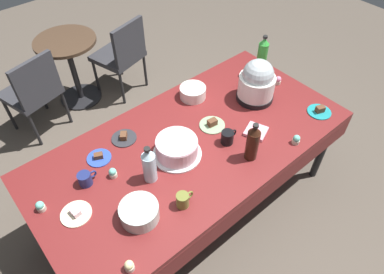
{
  "coord_description": "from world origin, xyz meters",
  "views": [
    {
      "loc": [
        -1.03,
        -1.21,
        2.47
      ],
      "look_at": [
        0.0,
        0.0,
        0.8
      ],
      "focal_mm": 32.22,
      "sensor_mm": 36.0,
      "label": 1
    }
  ],
  "objects_px": {
    "coffee_mug_navy": "(85,179)",
    "round_cafe_table": "(70,59)",
    "slow_cooker": "(257,82)",
    "soda_bottle_water": "(149,165)",
    "coffee_mug_olive": "(183,200)",
    "coffee_mug_black": "(228,137)",
    "soda_bottle_cola": "(253,143)",
    "cupcake_rose": "(296,140)",
    "cupcake_cocoa": "(278,80)",
    "cupcake_berry": "(129,266)",
    "glass_salad_bowl": "(139,212)",
    "maroon_chair_left": "(33,90)",
    "frosted_layer_cake": "(177,148)",
    "soda_bottle_lime_soda": "(262,57)",
    "ceramic_snack_bowl": "(193,92)",
    "potluck_table": "(192,148)",
    "dessert_plate_sage": "(212,124)",
    "dessert_plate_cobalt": "(99,157)",
    "cupcake_vanilla": "(40,206)",
    "maroon_chair_right": "(122,53)",
    "dessert_plate_teal": "(319,111)",
    "dessert_plate_charcoal": "(124,137)",
    "cupcake_lemon": "(113,173)",
    "dessert_plate_cream": "(76,213)"
  },
  "relations": [
    {
      "from": "dessert_plate_sage",
      "to": "soda_bottle_water",
      "type": "distance_m",
      "value": 0.62
    },
    {
      "from": "glass_salad_bowl",
      "to": "maroon_chair_left",
      "type": "bearing_deg",
      "value": 88.03
    },
    {
      "from": "potluck_table",
      "to": "frosted_layer_cake",
      "type": "relative_size",
      "value": 6.8
    },
    {
      "from": "cupcake_rose",
      "to": "coffee_mug_olive",
      "type": "relative_size",
      "value": 0.58
    },
    {
      "from": "dessert_plate_charcoal",
      "to": "maroon_chair_right",
      "type": "height_order",
      "value": "maroon_chair_right"
    },
    {
      "from": "ceramic_snack_bowl",
      "to": "soda_bottle_lime_soda",
      "type": "relative_size",
      "value": 0.58
    },
    {
      "from": "slow_cooker",
      "to": "soda_bottle_water",
      "type": "height_order",
      "value": "slow_cooker"
    },
    {
      "from": "cupcake_rose",
      "to": "coffee_mug_black",
      "type": "xyz_separation_m",
      "value": [
        -0.35,
        0.31,
        0.02
      ]
    },
    {
      "from": "coffee_mug_navy",
      "to": "round_cafe_table",
      "type": "relative_size",
      "value": 0.17
    },
    {
      "from": "cupcake_vanilla",
      "to": "glass_salad_bowl",
      "type": "bearing_deg",
      "value": -45.05
    },
    {
      "from": "cupcake_rose",
      "to": "coffee_mug_olive",
      "type": "distance_m",
      "value": 0.9
    },
    {
      "from": "cupcake_rose",
      "to": "cupcake_cocoa",
      "type": "bearing_deg",
      "value": 50.5
    },
    {
      "from": "soda_bottle_cola",
      "to": "maroon_chair_right",
      "type": "relative_size",
      "value": 0.34
    },
    {
      "from": "cupcake_berry",
      "to": "soda_bottle_lime_soda",
      "type": "xyz_separation_m",
      "value": [
        1.74,
        0.69,
        0.13
      ]
    },
    {
      "from": "cupcake_berry",
      "to": "coffee_mug_olive",
      "type": "relative_size",
      "value": 0.58
    },
    {
      "from": "dessert_plate_charcoal",
      "to": "coffee_mug_olive",
      "type": "bearing_deg",
      "value": -92.1
    },
    {
      "from": "potluck_table",
      "to": "coffee_mug_olive",
      "type": "distance_m",
      "value": 0.51
    },
    {
      "from": "dessert_plate_cobalt",
      "to": "coffee_mug_olive",
      "type": "height_order",
      "value": "coffee_mug_olive"
    },
    {
      "from": "dessert_plate_cobalt",
      "to": "soda_bottle_lime_soda",
      "type": "xyz_separation_m",
      "value": [
        1.49,
        -0.05,
        0.15
      ]
    },
    {
      "from": "cupcake_cocoa",
      "to": "cupcake_berry",
      "type": "height_order",
      "value": "same"
    },
    {
      "from": "potluck_table",
      "to": "dessert_plate_sage",
      "type": "height_order",
      "value": "dessert_plate_sage"
    },
    {
      "from": "cupcake_berry",
      "to": "dessert_plate_cobalt",
      "type": "bearing_deg",
      "value": 71.5
    },
    {
      "from": "maroon_chair_left",
      "to": "cupcake_lemon",
      "type": "bearing_deg",
      "value": -91.05
    },
    {
      "from": "soda_bottle_cola",
      "to": "coffee_mug_olive",
      "type": "xyz_separation_m",
      "value": [
        -0.56,
        0.0,
        -0.09
      ]
    },
    {
      "from": "dessert_plate_sage",
      "to": "maroon_chair_right",
      "type": "height_order",
      "value": "maroon_chair_right"
    },
    {
      "from": "cupcake_berry",
      "to": "maroon_chair_left",
      "type": "height_order",
      "value": "maroon_chair_left"
    },
    {
      "from": "coffee_mug_olive",
      "to": "cupcake_lemon",
      "type": "bearing_deg",
      "value": 114.42
    },
    {
      "from": "maroon_chair_left",
      "to": "round_cafe_table",
      "type": "height_order",
      "value": "maroon_chair_left"
    },
    {
      "from": "potluck_table",
      "to": "frosted_layer_cake",
      "type": "distance_m",
      "value": 0.19
    },
    {
      "from": "cupcake_berry",
      "to": "maroon_chair_right",
      "type": "height_order",
      "value": "maroon_chair_right"
    },
    {
      "from": "soda_bottle_cola",
      "to": "cupcake_rose",
      "type": "bearing_deg",
      "value": -19.5
    },
    {
      "from": "coffee_mug_black",
      "to": "dessert_plate_cream",
      "type": "bearing_deg",
      "value": 171.62
    },
    {
      "from": "soda_bottle_water",
      "to": "dessert_plate_cobalt",
      "type": "bearing_deg",
      "value": 115.34
    },
    {
      "from": "glass_salad_bowl",
      "to": "cupcake_cocoa",
      "type": "relative_size",
      "value": 3.3
    },
    {
      "from": "soda_bottle_water",
      "to": "coffee_mug_black",
      "type": "distance_m",
      "value": 0.58
    },
    {
      "from": "dessert_plate_charcoal",
      "to": "dessert_plate_teal",
      "type": "bearing_deg",
      "value": -29.54
    },
    {
      "from": "ceramic_snack_bowl",
      "to": "maroon_chair_right",
      "type": "height_order",
      "value": "maroon_chair_right"
    },
    {
      "from": "coffee_mug_olive",
      "to": "dessert_plate_cobalt",
      "type": "bearing_deg",
      "value": 107.36
    },
    {
      "from": "dessert_plate_sage",
      "to": "cupcake_cocoa",
      "type": "xyz_separation_m",
      "value": [
        0.73,
        0.01,
        0.02
      ]
    },
    {
      "from": "dessert_plate_sage",
      "to": "maroon_chair_right",
      "type": "xyz_separation_m",
      "value": [
        0.21,
        1.58,
        -0.27
      ]
    },
    {
      "from": "glass_salad_bowl",
      "to": "dessert_plate_charcoal",
      "type": "relative_size",
      "value": 1.29
    },
    {
      "from": "frosted_layer_cake",
      "to": "soda_bottle_lime_soda",
      "type": "height_order",
      "value": "soda_bottle_lime_soda"
    },
    {
      "from": "frosted_layer_cake",
      "to": "cupcake_rose",
      "type": "distance_m",
      "value": 0.81
    },
    {
      "from": "coffee_mug_navy",
      "to": "maroon_chair_right",
      "type": "relative_size",
      "value": 0.14
    },
    {
      "from": "cupcake_rose",
      "to": "coffee_mug_navy",
      "type": "relative_size",
      "value": 0.56
    },
    {
      "from": "dessert_plate_teal",
      "to": "dessert_plate_cobalt",
      "type": "relative_size",
      "value": 1.1
    },
    {
      "from": "coffee_mug_black",
      "to": "maroon_chair_left",
      "type": "relative_size",
      "value": 0.15
    },
    {
      "from": "dessert_plate_teal",
      "to": "soda_bottle_cola",
      "type": "xyz_separation_m",
      "value": [
        -0.71,
        0.04,
        0.12
      ]
    },
    {
      "from": "coffee_mug_olive",
      "to": "coffee_mug_black",
      "type": "bearing_deg",
      "value": 19.31
    },
    {
      "from": "cupcake_vanilla",
      "to": "soda_bottle_water",
      "type": "relative_size",
      "value": 0.25
    }
  ]
}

